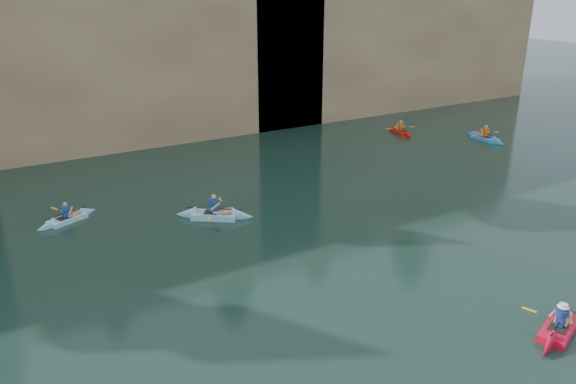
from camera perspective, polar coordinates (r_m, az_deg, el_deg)
ground at (r=16.31m, az=3.94°, el=-14.92°), size 160.00×160.00×0.00m
cliff at (r=41.72m, az=-20.35°, el=14.67°), size 70.00×16.00×12.00m
cliff_slab_center at (r=35.03m, az=-14.61°, el=13.85°), size 24.00×2.40×11.40m
cliff_slab_east at (r=44.92m, az=11.54°, el=14.46°), size 26.00×2.40×9.84m
sea_cave_center at (r=33.95m, az=-23.42°, el=5.55°), size 3.50×1.00×3.20m
sea_cave_east at (r=37.94m, az=-2.05°, el=9.69°), size 5.00×1.00×4.50m
main_kayaker at (r=18.27m, az=25.82°, el=-12.33°), size 3.20×2.04×1.17m
kayaker_ltblue_near at (r=24.07m, az=-7.47°, el=-2.27°), size 3.21×2.59×1.33m
kayaker_red_far at (r=38.05m, az=11.33°, el=6.06°), size 2.12×3.02×1.08m
kayaker_ltblue_mid at (r=25.31m, az=-21.52°, el=-2.52°), size 2.84×1.99×1.07m
kayaker_blue_east at (r=37.86m, az=19.36°, el=5.23°), size 2.32×3.34×1.17m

